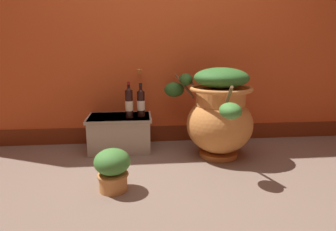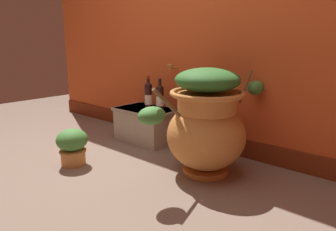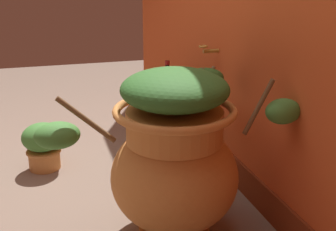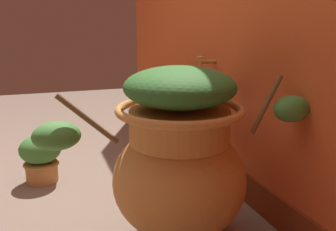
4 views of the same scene
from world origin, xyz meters
name	(u,v)px [view 1 (image 1 of 4)]	position (x,y,z in m)	size (l,w,h in m)	color
ground_plane	(172,188)	(0.00, 0.00, 0.00)	(7.00, 7.00, 0.00)	#7A6656
back_wall	(159,16)	(0.00, 1.20, 1.29)	(4.40, 0.33, 2.60)	#D15123
terracotta_urn	(219,113)	(0.49, 0.60, 0.41)	(0.77, 1.13, 0.81)	#CC7F3D
stone_ledge	(120,132)	(-0.41, 0.87, 0.18)	(0.61, 0.41, 0.33)	#B2A893
wine_bottle_left	(141,102)	(-0.20, 0.85, 0.47)	(0.07, 0.07, 0.32)	black
wine_bottle_middle	(129,102)	(-0.31, 0.80, 0.48)	(0.07, 0.07, 0.34)	black
potted_shrub	(113,168)	(-0.41, 0.02, 0.16)	(0.25, 0.26, 0.30)	#D68E4C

